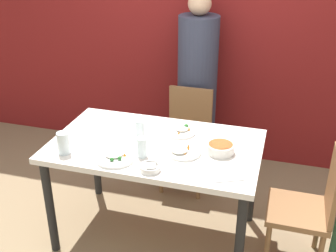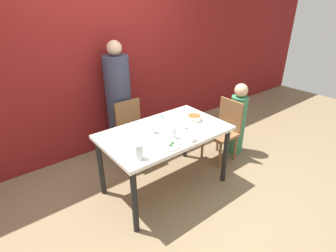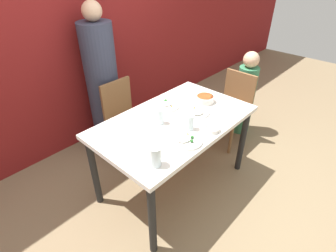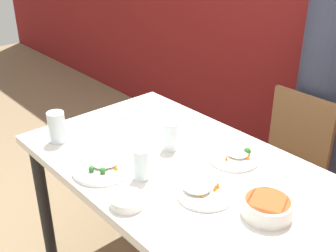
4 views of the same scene
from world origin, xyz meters
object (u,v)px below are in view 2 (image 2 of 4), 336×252
object	(u,v)px
bowl_curry	(194,118)
plate_rice_adult	(184,127)
person_child	(237,121)
chair_adult_spot	(133,130)
glass_water_tall	(174,132)
person_adult	(119,104)
chair_child_spot	(224,129)

from	to	relation	value
bowl_curry	plate_rice_adult	distance (m)	0.25
person_child	chair_adult_spot	bearing A→B (deg)	150.03
glass_water_tall	bowl_curry	bearing A→B (deg)	21.86
bowl_curry	glass_water_tall	xyz separation A→B (m)	(-0.47, -0.19, 0.03)
chair_adult_spot	person_adult	world-z (taller)	person_adult
chair_child_spot	person_adult	size ratio (longest dim) A/B	0.53
person_adult	person_child	size ratio (longest dim) A/B	1.53
person_adult	person_child	xyz separation A→B (m)	(1.30, -1.10, -0.25)
person_child	glass_water_tall	xyz separation A→B (m)	(-1.37, -0.20, 0.34)
person_child	bowl_curry	world-z (taller)	person_child
person_adult	chair_child_spot	bearing A→B (deg)	-47.37
person_adult	plate_rice_adult	bearing A→B (deg)	-81.57
person_child	plate_rice_adult	size ratio (longest dim) A/B	4.76
person_child	chair_child_spot	bearing A→B (deg)	180.00
plate_rice_adult	glass_water_tall	size ratio (longest dim) A/B	1.69
chair_child_spot	plate_rice_adult	distance (m)	0.90
chair_adult_spot	bowl_curry	distance (m)	0.93
person_adult	glass_water_tall	xyz separation A→B (m)	(-0.06, -1.30, 0.09)
chair_adult_spot	person_adult	distance (m)	0.45
chair_child_spot	person_child	size ratio (longest dim) A/B	0.81
chair_adult_spot	bowl_curry	world-z (taller)	chair_adult_spot
chair_child_spot	chair_adult_spot	bearing A→B (deg)	-126.56
bowl_curry	glass_water_tall	world-z (taller)	glass_water_tall
plate_rice_adult	glass_water_tall	distance (m)	0.27
person_child	plate_rice_adult	world-z (taller)	person_child
chair_child_spot	person_adult	distance (m)	1.52
glass_water_tall	chair_child_spot	bearing A→B (deg)	10.60
person_adult	glass_water_tall	bearing A→B (deg)	-92.79
person_adult	bowl_curry	size ratio (longest dim) A/B	8.99
chair_adult_spot	plate_rice_adult	distance (m)	0.92
glass_water_tall	person_adult	bearing A→B (deg)	87.21
chair_adult_spot	plate_rice_adult	world-z (taller)	chair_adult_spot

